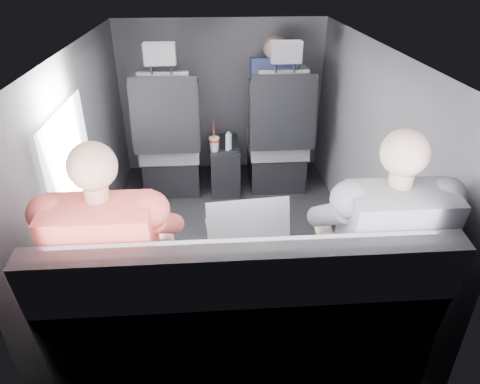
{
  "coord_description": "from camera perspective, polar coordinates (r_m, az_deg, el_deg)",
  "views": [
    {
      "loc": [
        -0.11,
        -2.48,
        1.8
      ],
      "look_at": [
        0.07,
        -0.05,
        0.45
      ],
      "focal_mm": 32.0,
      "sensor_mm": 36.0,
      "label": 1
    }
  ],
  "objects": [
    {
      "name": "floor",
      "position": [
        3.06,
        -1.3,
        -6.92
      ],
      "size": [
        2.6,
        2.6,
        0.0
      ],
      "primitive_type": "plane",
      "color": "black",
      "rests_on": "ground"
    },
    {
      "name": "ceiling",
      "position": [
        2.52,
        -1.66,
        18.78
      ],
      "size": [
        2.6,
        2.6,
        0.0
      ],
      "primitive_type": "plane",
      "rotation": [
        3.14,
        0.0,
        0.0
      ],
      "color": "#B2B2AD",
      "rests_on": "panel_back"
    },
    {
      "name": "panel_left",
      "position": [
        2.83,
        -20.01,
        3.84
      ],
      "size": [
        0.02,
        2.6,
        1.35
      ],
      "primitive_type": "cube",
      "color": "#56565B",
      "rests_on": "floor"
    },
    {
      "name": "panel_right",
      "position": [
        2.9,
        16.66,
        5.0
      ],
      "size": [
        0.02,
        2.6,
        1.35
      ],
      "primitive_type": "cube",
      "color": "#56565B",
      "rests_on": "floor"
    },
    {
      "name": "panel_front",
      "position": [
        3.94,
        -2.43,
        12.47
      ],
      "size": [
        1.8,
        0.02,
        1.35
      ],
      "primitive_type": "cube",
      "color": "#56565B",
      "rests_on": "floor"
    },
    {
      "name": "panel_back",
      "position": [
        1.63,
        0.89,
        -14.52
      ],
      "size": [
        1.8,
        0.02,
        1.35
      ],
      "primitive_type": "cube",
      "color": "#56565B",
      "rests_on": "floor"
    },
    {
      "name": "side_window",
      "position": [
        2.48,
        -22.04,
        5.59
      ],
      "size": [
        0.02,
        0.75,
        0.42
      ],
      "primitive_type": "cube",
      "color": "white",
      "rests_on": "panel_left"
    },
    {
      "name": "seatbelt",
      "position": [
        3.35,
        5.8,
        11.56
      ],
      "size": [
        0.35,
        0.11,
        0.59
      ],
      "primitive_type": "cube",
      "rotation": [
        -0.14,
        0.49,
        0.0
      ],
      "color": "black",
      "rests_on": "front_seat_right"
    },
    {
      "name": "front_seat_left",
      "position": [
        3.61,
        -9.26,
        5.91
      ],
      "size": [
        0.52,
        0.58,
        1.26
      ],
      "color": "black",
      "rests_on": "floor"
    },
    {
      "name": "front_seat_right",
      "position": [
        3.64,
        5.06,
        6.37
      ],
      "size": [
        0.52,
        0.58,
        1.26
      ],
      "color": "black",
      "rests_on": "floor"
    },
    {
      "name": "center_console",
      "position": [
        3.72,
        -2.05,
        3.59
      ],
      "size": [
        0.24,
        0.48,
        0.41
      ],
      "color": "black",
      "rests_on": "floor"
    },
    {
      "name": "rear_bench",
      "position": [
        2.06,
        0.22,
        -17.36
      ],
      "size": [
        1.6,
        0.57,
        0.92
      ],
      "color": "slate",
      "rests_on": "floor"
    },
    {
      "name": "soda_cup",
      "position": [
        3.48,
        -3.44,
        6.47
      ],
      "size": [
        0.08,
        0.08,
        0.26
      ],
      "color": "white",
      "rests_on": "center_console"
    },
    {
      "name": "water_bottle",
      "position": [
        3.5,
        -1.53,
        6.71
      ],
      "size": [
        0.05,
        0.05,
        0.15
      ],
      "color": "#A1BDD9",
      "rests_on": "center_console"
    },
    {
      "name": "laptop_white",
      "position": [
        2.07,
        -14.8,
        -6.49
      ],
      "size": [
        0.32,
        0.31,
        0.22
      ],
      "color": "white",
      "rests_on": "passenger_rear_left"
    },
    {
      "name": "laptop_silver",
      "position": [
        2.07,
        0.9,
        -5.02
      ],
      "size": [
        0.4,
        0.37,
        0.27
      ],
      "color": "#B9BABF",
      "rests_on": "rear_bench"
    },
    {
      "name": "laptop_black",
      "position": [
        2.18,
        16.78,
        -4.78
      ],
      "size": [
        0.38,
        0.38,
        0.23
      ],
      "color": "black",
      "rests_on": "passenger_rear_right"
    },
    {
      "name": "passenger_rear_left",
      "position": [
        1.95,
        -16.03,
        -8.95
      ],
      "size": [
        0.51,
        0.63,
        1.23
      ],
      "color": "#37363C",
      "rests_on": "rear_bench"
    },
    {
      "name": "passenger_rear_right",
      "position": [
        2.03,
        17.45,
        -7.29
      ],
      "size": [
        0.52,
        0.64,
        1.25
      ],
      "color": "navy",
      "rests_on": "rear_bench"
    },
    {
      "name": "passenger_front_right",
      "position": [
        3.76,
        4.53,
        12.81
      ],
      "size": [
        0.4,
        0.4,
        0.81
      ],
      "color": "navy",
      "rests_on": "front_seat_right"
    }
  ]
}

